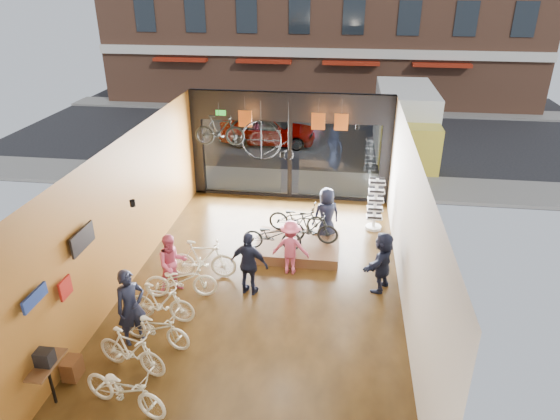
% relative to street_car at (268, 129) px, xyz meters
% --- Properties ---
extents(ground_plane, '(7.00, 12.00, 0.04)m').
position_rel_street_car_xyz_m(ground_plane, '(1.74, -12.00, -0.78)').
color(ground_plane, black).
rests_on(ground_plane, ground).
extents(ceiling, '(7.00, 12.00, 0.04)m').
position_rel_street_car_xyz_m(ceiling, '(1.74, -12.00, 3.06)').
color(ceiling, black).
rests_on(ceiling, ground).
extents(wall_left, '(0.04, 12.00, 3.80)m').
position_rel_street_car_xyz_m(wall_left, '(-1.78, -12.00, 1.14)').
color(wall_left, '#99541F').
rests_on(wall_left, ground).
extents(wall_right, '(0.04, 12.00, 3.80)m').
position_rel_street_car_xyz_m(wall_right, '(5.26, -12.00, 1.14)').
color(wall_right, beige).
rests_on(wall_right, ground).
extents(storefront, '(7.00, 0.26, 3.80)m').
position_rel_street_car_xyz_m(storefront, '(1.74, -6.00, 1.14)').
color(storefront, black).
rests_on(storefront, ground).
extents(exit_sign, '(0.35, 0.06, 0.18)m').
position_rel_street_car_xyz_m(exit_sign, '(-0.66, -6.12, 2.29)').
color(exit_sign, '#198C26').
rests_on(exit_sign, storefront).
extents(street_road, '(30.00, 18.00, 0.02)m').
position_rel_street_car_xyz_m(street_road, '(1.74, 3.00, -0.77)').
color(street_road, black).
rests_on(street_road, ground).
extents(sidewalk_near, '(30.00, 2.40, 0.12)m').
position_rel_street_car_xyz_m(sidewalk_near, '(1.74, -4.80, -0.70)').
color(sidewalk_near, slate).
rests_on(sidewalk_near, ground).
extents(sidewalk_far, '(30.00, 2.00, 0.12)m').
position_rel_street_car_xyz_m(sidewalk_far, '(1.74, 7.00, -0.70)').
color(sidewalk_far, slate).
rests_on(sidewalk_far, ground).
extents(street_car, '(4.48, 1.80, 1.53)m').
position_rel_street_car_xyz_m(street_car, '(0.00, 0.00, 0.00)').
color(street_car, gray).
rests_on(street_car, street_road).
extents(box_truck, '(2.42, 7.25, 2.86)m').
position_rel_street_car_xyz_m(box_truck, '(6.23, -1.00, 0.67)').
color(box_truck, silver).
rests_on(box_truck, street_road).
extents(floor_bike_0, '(1.89, 1.09, 0.94)m').
position_rel_street_car_xyz_m(floor_bike_0, '(-0.13, -16.22, -0.29)').
color(floor_bike_0, silver).
rests_on(floor_bike_0, ground_plane).
extents(floor_bike_1, '(1.68, 0.87, 0.97)m').
position_rel_street_car_xyz_m(floor_bike_1, '(-0.42, -15.24, -0.28)').
color(floor_bike_1, silver).
rests_on(floor_bike_1, ground_plane).
extents(floor_bike_2, '(1.76, 0.96, 0.88)m').
position_rel_street_car_xyz_m(floor_bike_2, '(-0.22, -14.39, -0.32)').
color(floor_bike_2, silver).
rests_on(floor_bike_2, ground_plane).
extents(floor_bike_3, '(1.64, 0.55, 0.97)m').
position_rel_street_car_xyz_m(floor_bike_3, '(-0.39, -13.59, -0.28)').
color(floor_bike_3, silver).
rests_on(floor_bike_3, ground_plane).
extents(floor_bike_4, '(1.89, 0.94, 0.95)m').
position_rel_street_car_xyz_m(floor_bike_4, '(-0.23, -12.59, -0.29)').
color(floor_bike_4, silver).
rests_on(floor_bike_4, ground_plane).
extents(floor_bike_5, '(1.83, 0.65, 1.08)m').
position_rel_street_car_xyz_m(floor_bike_5, '(0.07, -11.65, -0.22)').
color(floor_bike_5, silver).
rests_on(floor_bike_5, ground_plane).
extents(display_platform, '(2.40, 1.80, 0.30)m').
position_rel_street_car_xyz_m(display_platform, '(2.43, -10.01, -0.61)').
color(display_platform, brown).
rests_on(display_platform, ground_plane).
extents(display_bike_left, '(1.67, 0.60, 0.87)m').
position_rel_street_car_xyz_m(display_bike_left, '(1.76, -10.45, -0.03)').
color(display_bike_left, black).
rests_on(display_bike_left, display_platform).
extents(display_bike_mid, '(1.59, 0.53, 0.95)m').
position_rel_street_car_xyz_m(display_bike_mid, '(2.81, -9.93, 0.01)').
color(display_bike_mid, black).
rests_on(display_bike_mid, display_platform).
extents(display_bike_right, '(1.82, 0.81, 0.93)m').
position_rel_street_car_xyz_m(display_bike_right, '(2.36, -9.32, 0.00)').
color(display_bike_right, black).
rests_on(display_bike_right, display_platform).
extents(customer_0, '(0.76, 0.77, 1.79)m').
position_rel_street_car_xyz_m(customer_0, '(-0.73, -14.37, 0.13)').
color(customer_0, '#161C33').
rests_on(customer_0, ground_plane).
extents(customer_1, '(0.98, 0.93, 1.59)m').
position_rel_street_car_xyz_m(customer_1, '(-0.50, -12.38, 0.03)').
color(customer_1, '#CC4C72').
rests_on(customer_1, ground_plane).
extents(customer_2, '(1.07, 0.63, 1.70)m').
position_rel_street_car_xyz_m(customer_2, '(1.44, -12.23, 0.09)').
color(customer_2, '#161C33').
rests_on(customer_2, ground_plane).
extents(customer_3, '(1.03, 0.63, 1.54)m').
position_rel_street_car_xyz_m(customer_3, '(2.35, -11.12, 0.01)').
color(customer_3, '#CC4C72').
rests_on(customer_3, ground_plane).
extents(customer_4, '(1.00, 0.87, 1.72)m').
position_rel_street_car_xyz_m(customer_4, '(3.21, -9.22, 0.10)').
color(customer_4, '#161C33').
rests_on(customer_4, ground_plane).
extents(customer_5, '(1.07, 1.57, 1.62)m').
position_rel_street_car_xyz_m(customer_5, '(4.74, -11.60, 0.05)').
color(customer_5, '#161C33').
rests_on(customer_5, ground_plane).
extents(sunglasses_rack, '(0.61, 0.56, 1.71)m').
position_rel_street_car_xyz_m(sunglasses_rack, '(4.69, -8.21, 0.09)').
color(sunglasses_rack, white).
rests_on(sunglasses_rack, ground_plane).
extents(wall_merch, '(0.40, 2.40, 2.60)m').
position_rel_street_car_xyz_m(wall_merch, '(-1.64, -15.50, 0.54)').
color(wall_merch, navy).
rests_on(wall_merch, wall_left).
extents(penny_farthing, '(1.65, 0.06, 1.32)m').
position_rel_street_car_xyz_m(penny_farthing, '(1.24, -7.46, 1.74)').
color(penny_farthing, black).
rests_on(penny_farthing, ceiling).
extents(hung_bike, '(1.60, 0.52, 0.95)m').
position_rel_street_car_xyz_m(hung_bike, '(-0.30, -7.80, 2.16)').
color(hung_bike, black).
rests_on(hung_bike, ceiling).
extents(jersey_left, '(0.45, 0.03, 0.55)m').
position_rel_street_car_xyz_m(jersey_left, '(0.33, -6.80, 2.29)').
color(jersey_left, '#CC5919').
rests_on(jersey_left, ceiling).
extents(jersey_mid, '(0.45, 0.03, 0.55)m').
position_rel_street_car_xyz_m(jersey_mid, '(2.74, -6.80, 2.29)').
color(jersey_mid, '#CC5919').
rests_on(jersey_mid, ceiling).
extents(jersey_right, '(0.45, 0.03, 0.55)m').
position_rel_street_car_xyz_m(jersey_right, '(3.48, -6.80, 2.29)').
color(jersey_right, '#CC5919').
rests_on(jersey_right, ceiling).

